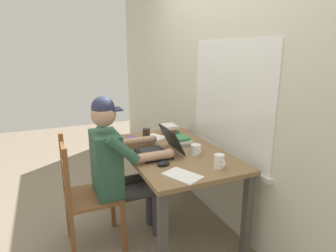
{
  "coord_description": "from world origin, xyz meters",
  "views": [
    {
      "loc": [
        2.12,
        -0.97,
        1.57
      ],
      "look_at": [
        -0.01,
        -0.05,
        0.95
      ],
      "focal_mm": 30.86,
      "sensor_mm": 36.0,
      "label": 1
    }
  ],
  "objects": [
    {
      "name": "book_stack_main",
      "position": [
        -0.44,
        0.16,
        0.78
      ],
      "size": [
        0.19,
        0.16,
        0.1
      ],
      "color": "#2D5B9E",
      "rests_on": "desk"
    },
    {
      "name": "computer_mouse",
      "position": [
        0.28,
        -0.21,
        0.74
      ],
      "size": [
        0.06,
        0.1,
        0.03
      ],
      "primitive_type": "ellipsoid",
      "color": "black",
      "rests_on": "desk"
    },
    {
      "name": "paper_pile_near_laptop",
      "position": [
        0.49,
        -0.16,
        0.73
      ],
      "size": [
        0.3,
        0.25,
        0.01
      ],
      "primitive_type": "cube",
      "rotation": [
        0.0,
        0.0,
        0.44
      ],
      "color": "white",
      "rests_on": "desk"
    },
    {
      "name": "back_wall",
      "position": [
        0.0,
        0.47,
        1.3
      ],
      "size": [
        6.0,
        0.08,
        2.6
      ],
      "color": "beige",
      "rests_on": "ground"
    },
    {
      "name": "paper_pile_back_corner",
      "position": [
        -0.38,
        -0.03,
        0.73
      ],
      "size": [
        0.25,
        0.23,
        0.02
      ],
      "primitive_type": "cube",
      "rotation": [
        0.0,
        0.0,
        0.48
      ],
      "color": "white",
      "rests_on": "desk"
    },
    {
      "name": "ground_plane",
      "position": [
        0.0,
        0.0,
        0.0
      ],
      "size": [
        8.0,
        8.0,
        0.0
      ],
      "primitive_type": "plane",
      "color": "gray"
    },
    {
      "name": "wooden_chair",
      "position": [
        -0.02,
        -0.75,
        0.45
      ],
      "size": [
        0.42,
        0.42,
        0.92
      ],
      "color": "brown",
      "rests_on": "ground"
    },
    {
      "name": "coffee_mug_white",
      "position": [
        0.17,
        0.12,
        0.77
      ],
      "size": [
        0.12,
        0.08,
        0.09
      ],
      "color": "white",
      "rests_on": "desk"
    },
    {
      "name": "landscape_photo_print",
      "position": [
        -0.5,
        -0.23,
        0.73
      ],
      "size": [
        0.13,
        0.09,
        0.0
      ],
      "primitive_type": "cube",
      "rotation": [
        0.0,
        0.0,
        -0.01
      ],
      "color": "#7A4293",
      "rests_on": "desk"
    },
    {
      "name": "coffee_mug_spare",
      "position": [
        0.47,
        0.15,
        0.78
      ],
      "size": [
        0.11,
        0.08,
        0.1
      ],
      "color": "white",
      "rests_on": "desk"
    },
    {
      "name": "coffee_mug_dark",
      "position": [
        -0.39,
        -0.11,
        0.78
      ],
      "size": [
        0.11,
        0.07,
        0.1
      ],
      "color": "#38281E",
      "rests_on": "desk"
    },
    {
      "name": "seated_person",
      "position": [
        -0.02,
        -0.47,
        0.67
      ],
      "size": [
        0.5,
        0.6,
        1.23
      ],
      "color": "#2D5642",
      "rests_on": "ground"
    },
    {
      "name": "desk",
      "position": [
        0.0,
        0.0,
        0.63
      ],
      "size": [
        1.28,
        0.79,
        0.73
      ],
      "color": "olive",
      "rests_on": "ground"
    },
    {
      "name": "book_stack_side",
      "position": [
        -0.13,
        0.14,
        0.76
      ],
      "size": [
        0.2,
        0.16,
        0.07
      ],
      "color": "gray",
      "rests_on": "desk"
    },
    {
      "name": "laptop",
      "position": [
        0.03,
        -0.13,
        0.78
      ],
      "size": [
        0.33,
        0.33,
        0.22
      ],
      "color": "black",
      "rests_on": "desk"
    }
  ]
}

